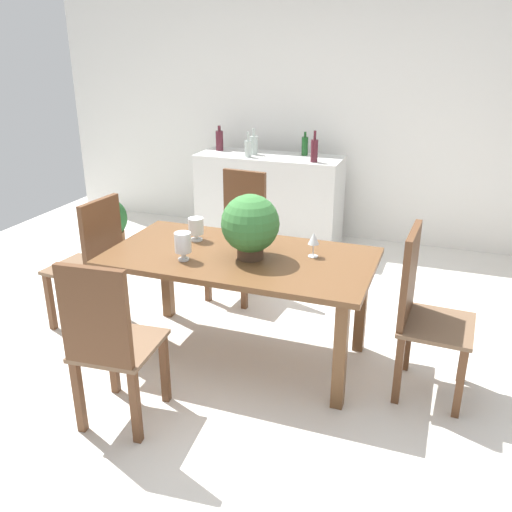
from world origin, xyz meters
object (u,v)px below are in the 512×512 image
(dining_table, at_px, (240,268))
(crystal_vase_center_near, at_px, (183,243))
(flower_centerpiece, at_px, (250,225))
(wine_bottle_dark, at_px, (248,148))
(chair_foot_end, at_px, (421,306))
(wine_bottle_tall, at_px, (305,146))
(crystal_vase_left, at_px, (196,227))
(kitchen_counter, at_px, (269,200))
(chair_far_left, at_px, (240,229))
(wine_bottle_green, at_px, (254,145))
(wine_bottle_amber, at_px, (314,150))
(potted_plant_floor, at_px, (110,222))
(chair_near_left, at_px, (109,340))
(wine_glass, at_px, (314,239))
(chair_head_end, at_px, (93,259))
(wine_bottle_clear, at_px, (219,140))

(dining_table, relative_size, crystal_vase_center_near, 9.40)
(flower_centerpiece, xyz_separation_m, wine_bottle_dark, (-0.81, 2.09, 0.06))
(chair_foot_end, relative_size, wine_bottle_tall, 4.39)
(crystal_vase_left, distance_m, kitchen_counter, 2.09)
(chair_foot_end, relative_size, crystal_vase_center_near, 5.67)
(wine_bottle_tall, bearing_deg, wine_bottle_dark, -150.92)
(chair_far_left, bearing_deg, wine_bottle_green, 110.07)
(wine_bottle_amber, bearing_deg, kitchen_counter, 163.17)
(crystal_vase_center_near, distance_m, potted_plant_floor, 2.57)
(dining_table, xyz_separation_m, kitchen_counter, (-0.55, 2.20, -0.18))
(dining_table, xyz_separation_m, flower_centerpiece, (0.08, -0.03, 0.32))
(chair_near_left, relative_size, flower_centerpiece, 2.45)
(crystal_vase_left, xyz_separation_m, wine_bottle_dark, (-0.34, 1.91, 0.18))
(wine_bottle_green, bearing_deg, crystal_vase_center_near, -80.07)
(wine_glass, distance_m, potted_plant_floor, 2.97)
(wine_glass, height_order, wine_bottle_amber, wine_bottle_amber)
(dining_table, bearing_deg, wine_bottle_green, 108.17)
(crystal_vase_left, height_order, wine_glass, wine_glass)
(chair_head_end, height_order, chair_near_left, chair_near_left)
(chair_head_end, height_order, wine_bottle_clear, wine_bottle_clear)
(wine_bottle_green, height_order, potted_plant_floor, wine_bottle_green)
(flower_centerpiece, relative_size, kitchen_counter, 0.28)
(kitchen_counter, distance_m, wine_bottle_dark, 0.60)
(chair_near_left, height_order, wine_bottle_tall, wine_bottle_tall)
(chair_head_end, height_order, flower_centerpiece, flower_centerpiece)
(chair_near_left, relative_size, wine_bottle_amber, 3.42)
(kitchen_counter, bearing_deg, wine_bottle_tall, 22.27)
(wine_glass, distance_m, wine_bottle_clear, 2.68)
(chair_far_left, distance_m, wine_bottle_green, 1.39)
(crystal_vase_left, relative_size, wine_bottle_clear, 0.62)
(chair_near_left, relative_size, crystal_vase_left, 6.34)
(chair_foot_end, relative_size, wine_bottle_amber, 3.47)
(dining_table, relative_size, kitchen_counter, 1.16)
(wine_bottle_amber, bearing_deg, dining_table, -88.62)
(chair_near_left, xyz_separation_m, crystal_vase_left, (-0.01, 1.10, 0.28))
(crystal_vase_left, xyz_separation_m, wine_bottle_amber, (0.34, 1.90, 0.21))
(flower_centerpiece, distance_m, wine_bottle_dark, 2.24)
(crystal_vase_left, distance_m, wine_bottle_clear, 2.27)
(crystal_vase_left, relative_size, crystal_vase_center_near, 0.88)
(dining_table, height_order, wine_bottle_green, wine_bottle_green)
(chair_foot_end, relative_size, wine_bottle_dark, 4.16)
(wine_bottle_green, xyz_separation_m, potted_plant_floor, (-1.37, -0.66, -0.77))
(dining_table, xyz_separation_m, chair_head_end, (-1.14, -0.01, -0.09))
(crystal_vase_left, distance_m, wine_bottle_amber, 1.94)
(chair_foot_end, height_order, wine_bottle_amber, wine_bottle_amber)
(chair_near_left, bearing_deg, crystal_vase_left, -94.37)
(kitchen_counter, relative_size, wine_bottle_dark, 5.98)
(chair_near_left, xyz_separation_m, wine_bottle_tall, (0.16, 3.29, 0.48))
(wine_bottle_dark, bearing_deg, chair_foot_end, -47.53)
(chair_far_left, distance_m, wine_bottle_clear, 1.61)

